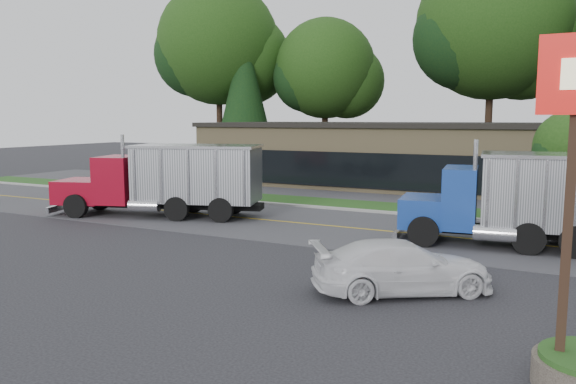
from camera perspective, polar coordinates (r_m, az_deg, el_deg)
ground at (r=16.97m, az=-10.55°, el=-8.34°), size 140.00×140.00×0.00m
road at (r=24.53m, az=2.31°, el=-3.31°), size 60.00×8.00×0.02m
center_line at (r=24.53m, az=2.31°, el=-3.31°), size 60.00×0.12×0.01m
curb at (r=28.35m, az=5.83°, el=-1.87°), size 60.00×0.30×0.12m
grass_verge at (r=30.01m, az=7.06°, el=-1.37°), size 60.00×3.40×0.03m
far_parking at (r=34.72m, az=9.86°, el=-0.22°), size 60.00×7.00×0.02m
strip_mall at (r=39.83m, az=15.22°, el=3.49°), size 32.00×12.00×4.00m
tree_far_a at (r=54.41m, az=-6.82°, el=14.15°), size 12.03×11.33×17.17m
tree_far_b at (r=51.21m, az=4.02°, el=11.92°), size 9.42×8.86×13.43m
tree_far_c at (r=47.91m, az=20.32°, el=15.06°), size 12.39×11.66×17.68m
evergreen_left at (r=50.23m, az=-4.44°, el=10.10°), size 5.53×5.53×12.56m
tree_verge at (r=28.01m, az=26.98°, el=3.76°), size 3.50×3.29×4.99m
dump_truck_red at (r=26.82m, az=-11.92°, el=1.38°), size 10.01×5.26×3.36m
dump_truck_blue at (r=21.55m, az=21.82°, el=-0.50°), size 7.17×3.42×3.36m
rally_car at (r=15.29m, az=11.51°, el=-7.44°), size 5.02×4.34×1.39m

